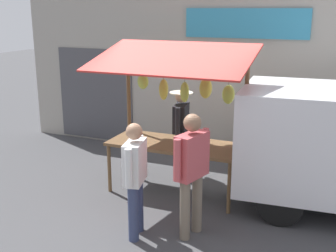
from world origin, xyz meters
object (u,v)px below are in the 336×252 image
at_px(shopper_with_ponytail, 192,166).
at_px(vendor_with_sunhat, 181,126).
at_px(market_stall, 178,104).
at_px(shopper_in_grey_tee, 135,173).

bearing_deg(shopper_with_ponytail, vendor_with_sunhat, 40.57).
distance_m(market_stall, vendor_with_sunhat, 0.94).
xyz_separation_m(shopper_in_grey_tee, shopper_with_ponytail, (-0.68, -0.31, 0.09)).
bearing_deg(vendor_with_sunhat, market_stall, 6.95).
relative_size(shopper_in_grey_tee, shopper_with_ponytail, 0.93).
relative_size(market_stall, shopper_in_grey_tee, 1.56).
bearing_deg(shopper_with_ponytail, shopper_in_grey_tee, 130.26).
xyz_separation_m(market_stall, shopper_with_ponytail, (-0.70, 1.27, -0.53)).
bearing_deg(market_stall, shopper_with_ponytail, 119.09).
distance_m(shopper_in_grey_tee, shopper_with_ponytail, 0.76).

